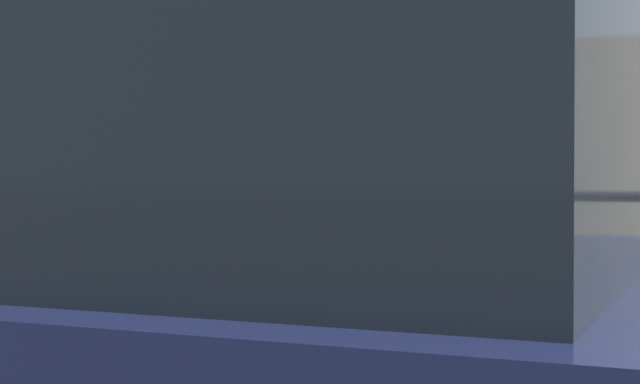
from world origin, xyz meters
TOP-DOWN VIEW (x-y plane):
  - parking_meter at (-0.07, 0.31)m, footprint 0.17×0.18m
  - pedestrian_at_meter at (0.39, 0.44)m, footprint 0.56×0.67m
  - parked_sedan_navy at (0.46, -1.32)m, footprint 4.63×1.88m
  - background_railing at (-0.00, 2.82)m, footprint 24.06×0.06m
  - backdrop_wall at (0.00, 6.19)m, footprint 32.00×0.50m

SIDE VIEW (x-z plane):
  - parked_sedan_navy at x=0.46m, z-range -0.01..1.75m
  - background_railing at x=0.00m, z-range 0.35..1.40m
  - pedestrian_at_meter at x=0.39m, z-range 0.23..1.81m
  - parking_meter at x=-0.07m, z-range 0.46..1.91m
  - backdrop_wall at x=0.00m, z-range 0.00..2.51m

